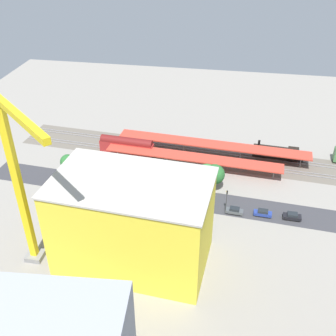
% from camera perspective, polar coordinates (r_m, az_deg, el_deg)
% --- Properties ---
extents(ground_plane, '(201.01, 201.01, 0.00)m').
position_cam_1_polar(ground_plane, '(110.92, 5.73, -3.62)').
color(ground_plane, gray).
rests_on(ground_plane, ground).
extents(rail_bed, '(126.35, 23.97, 0.01)m').
position_cam_1_polar(rail_bed, '(127.36, 6.51, 1.56)').
color(rail_bed, '#665E54').
rests_on(rail_bed, ground).
extents(street_asphalt, '(125.95, 19.01, 0.01)m').
position_cam_1_polar(street_asphalt, '(108.07, 5.56, -4.72)').
color(street_asphalt, '#38383D').
rests_on(street_asphalt, ground).
extents(track_rails, '(125.24, 17.58, 0.12)m').
position_cam_1_polar(track_rails, '(127.26, 6.52, 1.63)').
color(track_rails, '#9E9EA8').
rests_on(track_rails, ground).
extents(platform_canopy_near, '(52.50, 9.20, 3.87)m').
position_cam_1_polar(platform_canopy_near, '(119.52, 3.47, 1.53)').
color(platform_canopy_near, '#C63D2D').
rests_on(platform_canopy_near, ground).
extents(platform_canopy_far, '(59.30, 9.75, 4.28)m').
position_cam_1_polar(platform_canopy_far, '(125.89, 6.23, 3.32)').
color(platform_canopy_far, '#C63D2D').
rests_on(platform_canopy_far, ground).
extents(locomotive, '(15.30, 3.95, 5.18)m').
position_cam_1_polar(locomotive, '(129.79, 15.17, 2.13)').
color(locomotive, black).
rests_on(locomotive, ground).
extents(freight_coach_far, '(17.28, 4.17, 5.85)m').
position_cam_1_polar(freight_coach_far, '(127.12, -5.81, 3.16)').
color(freight_coach_far, black).
rests_on(freight_coach_far, ground).
extents(parked_car_0, '(4.50, 2.06, 1.82)m').
position_cam_1_polar(parked_car_0, '(106.07, 16.99, -6.52)').
color(parked_car_0, black).
rests_on(parked_car_0, ground).
extents(parked_car_1, '(4.58, 2.02, 1.76)m').
position_cam_1_polar(parked_car_1, '(105.27, 13.13, -6.19)').
color(parked_car_1, black).
rests_on(parked_car_1, ground).
extents(parked_car_2, '(4.49, 2.12, 1.72)m').
position_cam_1_polar(parked_car_2, '(104.66, 9.29, -5.96)').
color(parked_car_2, black).
rests_on(parked_car_2, ground).
extents(parked_car_3, '(4.59, 2.24, 1.62)m').
position_cam_1_polar(parked_car_3, '(104.73, 4.90, -5.58)').
color(parked_car_3, black).
rests_on(parked_car_3, ground).
extents(construction_building, '(32.68, 21.03, 20.02)m').
position_cam_1_polar(construction_building, '(85.77, -4.95, -7.66)').
color(construction_building, yellow).
rests_on(construction_building, ground).
extents(construction_roof_slab, '(33.33, 21.67, 0.40)m').
position_cam_1_polar(construction_roof_slab, '(79.57, -5.29, -2.04)').
color(construction_roof_slab, '#B7B2A8').
rests_on(construction_roof_slab, construction_building).
extents(tower_crane, '(20.35, 18.24, 38.93)m').
position_cam_1_polar(tower_crane, '(81.59, -20.20, -1.02)').
color(tower_crane, gray).
rests_on(tower_crane, ground).
extents(box_truck_0, '(10.02, 2.67, 3.38)m').
position_cam_1_polar(box_truck_0, '(105.57, -9.02, -4.91)').
color(box_truck_0, black).
rests_on(box_truck_0, ground).
extents(box_truck_1, '(9.17, 2.79, 3.25)m').
position_cam_1_polar(box_truck_1, '(100.17, 1.43, -6.86)').
color(box_truck_1, black).
rests_on(box_truck_1, ground).
extents(street_tree_0, '(5.53, 5.53, 7.81)m').
position_cam_1_polar(street_tree_0, '(109.82, 6.55, -0.89)').
color(street_tree_0, brown).
rests_on(street_tree_0, ground).
extents(street_tree_1, '(5.82, 5.82, 7.65)m').
position_cam_1_polar(street_tree_1, '(110.13, 5.47, -0.90)').
color(street_tree_1, brown).
rests_on(street_tree_1, ground).
extents(street_tree_2, '(5.66, 5.66, 7.42)m').
position_cam_1_polar(street_tree_2, '(110.21, 3.42, -0.86)').
color(street_tree_2, brown).
rests_on(street_tree_2, ground).
extents(street_tree_3, '(5.48, 5.48, 7.99)m').
position_cam_1_polar(street_tree_3, '(111.38, -2.74, -0.04)').
color(street_tree_3, brown).
rests_on(street_tree_3, ground).
extents(street_tree_4, '(4.29, 4.29, 6.77)m').
position_cam_1_polar(street_tree_4, '(118.75, -13.88, 0.85)').
color(street_tree_4, brown).
rests_on(street_tree_4, ground).
extents(traffic_light, '(0.50, 0.36, 7.13)m').
position_cam_1_polar(traffic_light, '(101.80, 8.20, -4.30)').
color(traffic_light, '#333333').
rests_on(traffic_light, ground).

